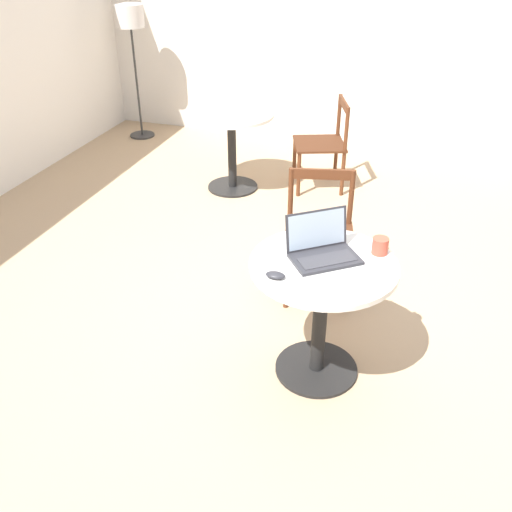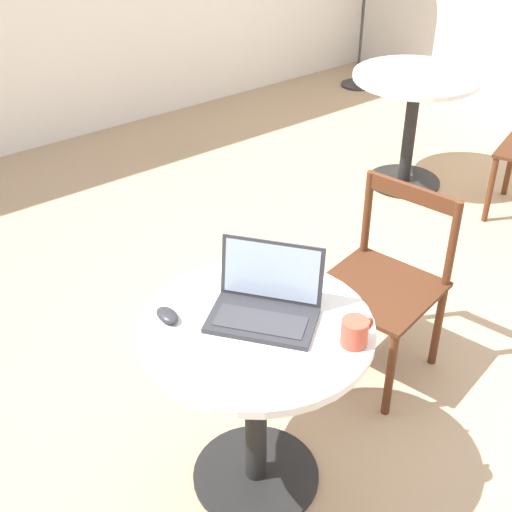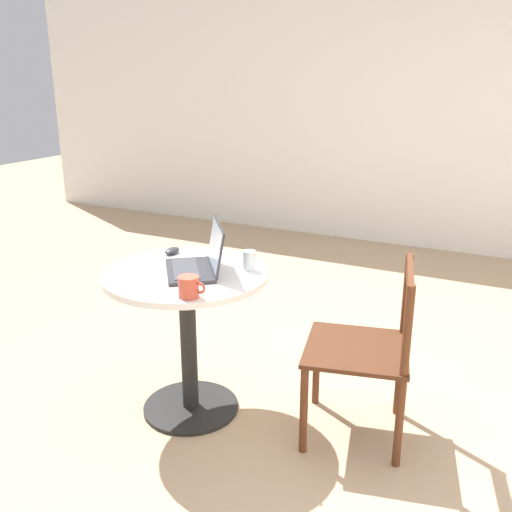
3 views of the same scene
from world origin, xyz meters
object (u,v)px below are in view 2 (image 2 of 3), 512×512
at_px(cafe_table_near, 256,369).
at_px(mouse, 167,315).
at_px(chair_near_right, 384,284).
at_px(mug, 355,332).
at_px(cafe_table_mid, 413,105).
at_px(laptop, 265,304).
at_px(drinking_glass, 287,265).

distance_m(cafe_table_near, mouse, 0.36).
relative_size(chair_near_right, mug, 6.73).
relative_size(mouse, mug, 0.80).
relative_size(cafe_table_near, cafe_table_mid, 1.00).
xyz_separation_m(cafe_table_near, mouse, (-0.21, 0.20, 0.21)).
xyz_separation_m(cafe_table_near, laptop, (0.06, 0.02, 0.24)).
bearing_deg(cafe_table_near, mouse, 136.74).
xyz_separation_m(cafe_table_mid, laptop, (-2.20, -1.31, 0.24)).
bearing_deg(cafe_table_mid, mouse, -155.30).
bearing_deg(cafe_table_mid, chair_near_right, -141.23).
bearing_deg(cafe_table_mid, cafe_table_near, -149.38).
distance_m(cafe_table_mid, mug, 2.63).
distance_m(chair_near_right, laptop, 0.87).
bearing_deg(cafe_table_mid, mug, -142.33).
height_order(cafe_table_near, laptop, laptop).
xyz_separation_m(mouse, mug, (0.40, -0.46, 0.03)).
height_order(cafe_table_near, mouse, mouse).
xyz_separation_m(cafe_table_near, cafe_table_mid, (2.26, 1.34, 0.00)).
distance_m(laptop, mug, 0.31).
distance_m(chair_near_right, mouse, 1.09).
bearing_deg(drinking_glass, chair_near_right, 3.76).
height_order(cafe_table_mid, laptop, laptop).
height_order(chair_near_right, mug, chair_near_right).
bearing_deg(cafe_table_near, laptop, 22.04).
bearing_deg(laptop, cafe_table_near, -157.96).
height_order(cafe_table_mid, chair_near_right, chair_near_right).
bearing_deg(cafe_table_near, mug, -53.95).
xyz_separation_m(laptop, drinking_glass, (0.20, 0.13, -0.00)).
distance_m(cafe_table_mid, laptop, 2.58).
height_order(cafe_table_near, drinking_glass, drinking_glass).
bearing_deg(drinking_glass, cafe_table_near, -149.03).
bearing_deg(mug, cafe_table_near, 126.05).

